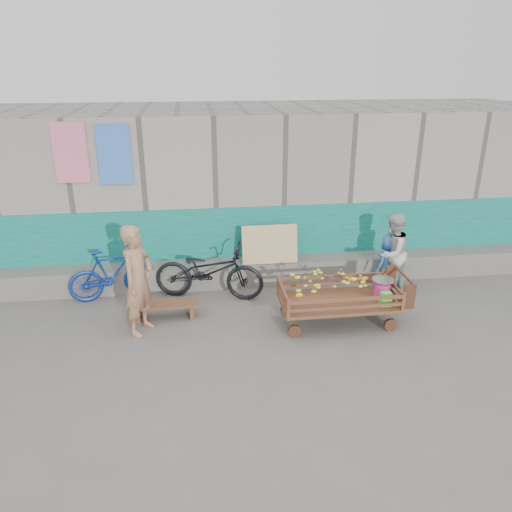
{
  "coord_description": "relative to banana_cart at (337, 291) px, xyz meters",
  "views": [
    {
      "loc": [
        -1.02,
        -6.04,
        3.93
      ],
      "look_at": [
        -0.08,
        1.2,
        1.0
      ],
      "focal_mm": 35.0,
      "sensor_mm": 36.0,
      "label": 1
    }
  ],
  "objects": [
    {
      "name": "woman",
      "position": [
        1.28,
        1.06,
        0.15
      ],
      "size": [
        0.88,
        0.87,
        1.44
      ],
      "primitive_type": "imported",
      "rotation": [
        0.0,
        0.0,
        3.88
      ],
      "color": "#BBBAB5",
      "rests_on": "ground"
    },
    {
      "name": "child",
      "position": [
        1.28,
        1.15,
        -0.05
      ],
      "size": [
        0.6,
        0.54,
        1.03
      ],
      "primitive_type": "imported",
      "rotation": [
        0.0,
        0.0,
        3.68
      ],
      "color": "#3368B9",
      "rests_on": "ground"
    },
    {
      "name": "bicycle_blue",
      "position": [
        -3.56,
        1.37,
        -0.12
      ],
      "size": [
        1.56,
        0.78,
        0.9
      ],
      "primitive_type": "imported",
      "rotation": [
        0.0,
        0.0,
        1.82
      ],
      "color": "navy",
      "rests_on": "ground"
    },
    {
      "name": "vendor_man",
      "position": [
        -3.0,
        0.15,
        0.29
      ],
      "size": [
        0.64,
        0.74,
        1.71
      ],
      "primitive_type": "imported",
      "rotation": [
        0.0,
        0.0,
        1.11
      ],
      "color": "#9F6D50",
      "rests_on": "ground"
    },
    {
      "name": "building_wall",
      "position": [
        -1.11,
        3.37,
        0.9
      ],
      "size": [
        12.0,
        3.5,
        3.0
      ],
      "color": "gray",
      "rests_on": "ground"
    },
    {
      "name": "bicycle_dark",
      "position": [
        -1.92,
        1.17,
        -0.07
      ],
      "size": [
        2.0,
        1.1,
        0.99
      ],
      "primitive_type": "imported",
      "rotation": [
        0.0,
        0.0,
        1.32
      ],
      "color": "black",
      "rests_on": "ground"
    },
    {
      "name": "banana_cart",
      "position": [
        0.0,
        0.0,
        0.0
      ],
      "size": [
        1.97,
        0.9,
        0.84
      ],
      "color": "#5B2E1B",
      "rests_on": "ground"
    },
    {
      "name": "bench",
      "position": [
        -2.66,
        0.53,
        -0.37
      ],
      "size": [
        1.06,
        0.32,
        0.26
      ],
      "color": "#5B2E1B",
      "rests_on": "ground"
    },
    {
      "name": "ground",
      "position": [
        -1.11,
        -0.68,
        -0.57
      ],
      "size": [
        80.0,
        80.0,
        0.0
      ],
      "primitive_type": "plane",
      "color": "#5D5A54",
      "rests_on": "ground"
    }
  ]
}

